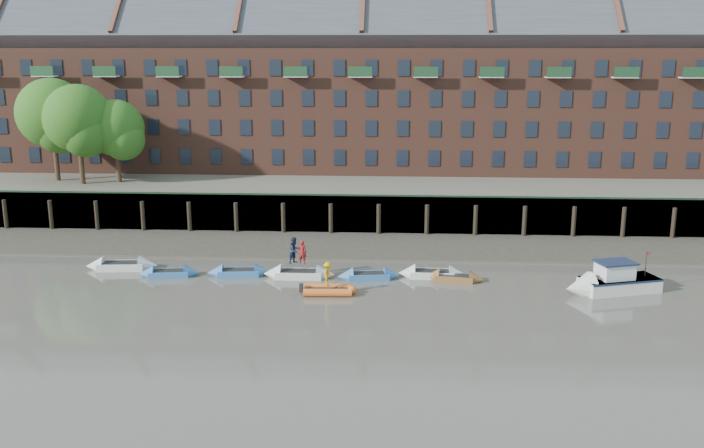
# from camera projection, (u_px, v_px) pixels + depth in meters

# --- Properties ---
(ground) EXTENTS (220.00, 220.00, 0.00)m
(ground) POSITION_uv_depth(u_px,v_px,m) (333.00, 330.00, 41.18)
(ground) COLOR #5C574F
(ground) RESTS_ON ground
(foreshore) EXTENTS (110.00, 8.00, 0.50)m
(foreshore) POSITION_uv_depth(u_px,v_px,m) (352.00, 246.00, 58.67)
(foreshore) COLOR #3D382F
(foreshore) RESTS_ON ground
(mud_band) EXTENTS (110.00, 1.60, 0.10)m
(mud_band) POSITION_uv_depth(u_px,v_px,m) (349.00, 258.00, 55.36)
(mud_band) COLOR #4C4336
(mud_band) RESTS_ON ground
(river_wall) EXTENTS (110.00, 1.23, 3.30)m
(river_wall) POSITION_uv_depth(u_px,v_px,m) (355.00, 214.00, 62.55)
(river_wall) COLOR #2D2A26
(river_wall) RESTS_ON ground
(bank_terrace) EXTENTS (110.00, 28.00, 3.20)m
(bank_terrace) POSITION_uv_depth(u_px,v_px,m) (362.00, 185.00, 75.78)
(bank_terrace) COLOR #5E594D
(bank_terrace) RESTS_ON ground
(apartment_terrace) EXTENTS (80.60, 15.56, 20.98)m
(apartment_terrace) POSITION_uv_depth(u_px,v_px,m) (363.00, 72.00, 74.16)
(apartment_terrace) COLOR brown
(apartment_terrace) RESTS_ON bank_terrace
(tree_cluster) EXTENTS (11.76, 7.74, 9.40)m
(tree_cluster) POSITION_uv_depth(u_px,v_px,m) (75.00, 118.00, 67.13)
(tree_cluster) COLOR #3A281C
(tree_cluster) RESTS_ON bank_terrace
(rowboat_0) EXTENTS (5.12, 1.90, 1.45)m
(rowboat_0) POSITION_uv_depth(u_px,v_px,m) (122.00, 266.00, 52.41)
(rowboat_0) COLOR silver
(rowboat_0) RESTS_ON ground
(rowboat_1) EXTENTS (4.26, 1.80, 1.20)m
(rowboat_1) POSITION_uv_depth(u_px,v_px,m) (169.00, 273.00, 50.80)
(rowboat_1) COLOR #356CAC
(rowboat_1) RESTS_ON ground
(rowboat_2) EXTENTS (4.44, 1.71, 1.26)m
(rowboat_2) POSITION_uv_depth(u_px,v_px,m) (239.00, 272.00, 50.97)
(rowboat_2) COLOR #356CAC
(rowboat_2) RESTS_ON ground
(rowboat_3) EXTENTS (4.87, 1.45, 1.41)m
(rowboat_3) POSITION_uv_depth(u_px,v_px,m) (299.00, 274.00, 50.51)
(rowboat_3) COLOR silver
(rowboat_3) RESTS_ON ground
(rowboat_4) EXTENTS (4.38, 1.82, 1.23)m
(rowboat_4) POSITION_uv_depth(u_px,v_px,m) (369.00, 276.00, 50.21)
(rowboat_4) COLOR #356CAC
(rowboat_4) RESTS_ON ground
(rowboat_5) EXTENTS (4.67, 1.50, 1.34)m
(rowboat_5) POSITION_uv_depth(u_px,v_px,m) (432.00, 274.00, 50.60)
(rowboat_5) COLOR silver
(rowboat_5) RESTS_ON ground
(rowboat_6) EXTENTS (4.13, 1.83, 1.16)m
(rowboat_6) POSITION_uv_depth(u_px,v_px,m) (454.00, 278.00, 49.83)
(rowboat_6) COLOR brown
(rowboat_6) RESTS_ON ground
(rib_tender) EXTENTS (3.37, 1.71, 0.58)m
(rib_tender) POSITION_uv_depth(u_px,v_px,m) (330.00, 290.00, 47.18)
(rib_tender) COLOR orange
(rib_tender) RESTS_ON ground
(motor_launch) EXTENTS (6.56, 3.79, 2.57)m
(motor_launch) POSITION_uv_depth(u_px,v_px,m) (605.00, 283.00, 47.33)
(motor_launch) COLOR silver
(motor_launch) RESTS_ON ground
(person_rower_a) EXTENTS (0.62, 0.42, 1.66)m
(person_rower_a) POSITION_uv_depth(u_px,v_px,m) (302.00, 252.00, 50.21)
(person_rower_a) COLOR maroon
(person_rower_a) RESTS_ON rowboat_3
(person_rower_b) EXTENTS (1.09, 1.12, 1.82)m
(person_rower_b) POSITION_uv_depth(u_px,v_px,m) (295.00, 250.00, 50.38)
(person_rower_b) COLOR #19233F
(person_rower_b) RESTS_ON rowboat_3
(person_rib_crew) EXTENTS (0.77, 1.11, 1.58)m
(person_rib_crew) POSITION_uv_depth(u_px,v_px,m) (328.00, 274.00, 46.86)
(person_rib_crew) COLOR orange
(person_rib_crew) RESTS_ON rib_tender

